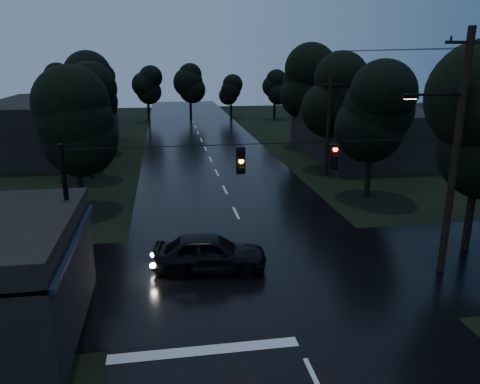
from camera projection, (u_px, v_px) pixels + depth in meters
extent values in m
cube|color=black|center=(217.00, 173.00, 36.94)|extent=(12.00, 120.00, 0.02)
cube|color=black|center=(265.00, 274.00, 19.89)|extent=(60.00, 9.00, 0.02)
cube|color=black|center=(73.00, 240.00, 15.07)|extent=(0.30, 7.00, 0.15)
cylinder|color=black|center=(52.00, 341.00, 12.67)|extent=(0.10, 0.10, 3.00)
cylinder|color=black|center=(86.00, 252.00, 18.36)|extent=(0.10, 0.10, 3.00)
cube|color=#FFBA66|center=(65.00, 281.00, 13.84)|extent=(0.06, 1.60, 0.50)
cube|color=#FFBA66|center=(80.00, 246.00, 16.39)|extent=(0.06, 1.20, 0.50)
cube|color=black|center=(365.00, 133.00, 42.26)|extent=(10.00, 14.00, 4.40)
cube|color=black|center=(55.00, 127.00, 43.55)|extent=(10.00, 16.00, 5.00)
cylinder|color=black|center=(455.00, 158.00, 18.69)|extent=(0.30, 0.30, 10.00)
cube|color=black|center=(470.00, 42.00, 17.45)|extent=(2.00, 0.12, 0.12)
cylinder|color=black|center=(437.00, 94.00, 17.81)|extent=(2.20, 0.10, 0.10)
cube|color=black|center=(410.00, 96.00, 17.66)|extent=(0.60, 0.25, 0.18)
cube|color=#FFB266|center=(410.00, 99.00, 17.69)|extent=(0.45, 0.18, 0.03)
cylinder|color=black|center=(328.00, 127.00, 35.26)|extent=(0.30, 0.30, 7.50)
cube|color=black|center=(331.00, 84.00, 34.38)|extent=(2.00, 0.12, 0.12)
cylinder|color=black|center=(69.00, 226.00, 16.94)|extent=(0.18, 0.18, 6.00)
cylinder|color=black|center=(273.00, 143.00, 17.31)|extent=(15.00, 0.03, 0.03)
cube|color=black|center=(241.00, 160.00, 17.29)|extent=(0.32, 0.25, 1.00)
sphere|color=orange|center=(241.00, 161.00, 17.15)|extent=(0.18, 0.18, 0.18)
cube|color=black|center=(334.00, 157.00, 17.85)|extent=(0.32, 0.25, 1.00)
sphere|color=#FF0C07|center=(335.00, 158.00, 17.70)|extent=(0.18, 0.18, 0.18)
cylinder|color=black|center=(468.00, 222.00, 21.98)|extent=(0.36, 0.36, 2.80)
sphere|color=black|center=(479.00, 151.00, 21.02)|extent=(4.48, 4.48, 4.48)
cylinder|color=black|center=(81.00, 191.00, 27.63)|extent=(0.36, 0.36, 2.45)
sphere|color=black|center=(76.00, 141.00, 26.79)|extent=(3.92, 3.92, 3.92)
sphere|color=black|center=(74.00, 123.00, 26.50)|extent=(3.92, 3.92, 3.92)
sphere|color=black|center=(72.00, 104.00, 26.20)|extent=(3.92, 3.92, 3.92)
cylinder|color=black|center=(90.00, 161.00, 35.09)|extent=(0.36, 0.36, 2.62)
sphere|color=black|center=(86.00, 118.00, 34.20)|extent=(4.20, 4.20, 4.20)
sphere|color=black|center=(84.00, 103.00, 33.88)|extent=(4.20, 4.20, 4.20)
sphere|color=black|center=(83.00, 87.00, 33.56)|extent=(4.20, 4.20, 4.20)
cylinder|color=black|center=(98.00, 138.00, 44.45)|extent=(0.36, 0.36, 2.80)
sphere|color=black|center=(95.00, 102.00, 43.49)|extent=(4.48, 4.48, 4.48)
sphere|color=black|center=(94.00, 88.00, 43.15)|extent=(4.48, 4.48, 4.48)
sphere|color=black|center=(93.00, 75.00, 42.82)|extent=(4.48, 4.48, 4.48)
cylinder|color=black|center=(368.00, 177.00, 30.37)|extent=(0.36, 0.36, 2.62)
sphere|color=black|center=(372.00, 128.00, 29.48)|extent=(4.20, 4.20, 4.20)
sphere|color=black|center=(373.00, 110.00, 29.16)|extent=(4.20, 4.20, 4.20)
sphere|color=black|center=(375.00, 92.00, 28.84)|extent=(4.20, 4.20, 4.20)
cylinder|color=black|center=(334.00, 152.00, 38.02)|extent=(0.36, 0.36, 2.80)
sphere|color=black|center=(336.00, 110.00, 37.06)|extent=(4.48, 4.48, 4.48)
sphere|color=black|center=(337.00, 94.00, 36.73)|extent=(4.48, 4.48, 4.48)
sphere|color=black|center=(338.00, 78.00, 36.39)|extent=(4.48, 4.48, 4.48)
cylinder|color=black|center=(305.00, 131.00, 47.56)|extent=(0.36, 0.36, 2.97)
sphere|color=black|center=(306.00, 95.00, 46.54)|extent=(4.76, 4.76, 4.76)
sphere|color=black|center=(307.00, 82.00, 46.19)|extent=(4.76, 4.76, 4.76)
sphere|color=black|center=(308.00, 69.00, 45.83)|extent=(4.76, 4.76, 4.76)
imported|color=black|center=(210.00, 252.00, 20.01)|extent=(5.03, 2.52, 1.65)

